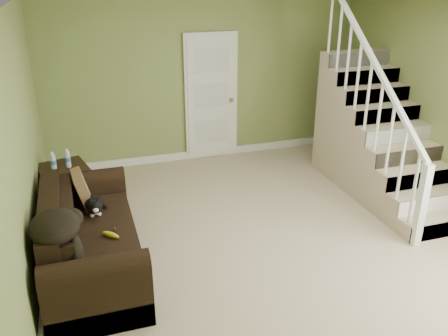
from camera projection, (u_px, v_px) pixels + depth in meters
floor at (268, 239)px, 5.55m from camera, size 5.00×5.50×0.01m
ceiling at (279, 5)px, 4.52m from camera, size 5.00×5.50×0.01m
wall_back at (204, 79)px, 7.44m from camera, size 5.00×0.04×2.60m
wall_left at (21, 161)px, 4.34m from camera, size 0.04×5.50×2.60m
baseboard_back at (206, 153)px, 7.90m from camera, size 5.00×0.04×0.12m
baseboard_left at (45, 273)px, 4.84m from camera, size 0.04×5.50×0.12m
baseboard_right at (443, 204)px, 6.21m from camera, size 0.04×5.50×0.12m
door at (211, 97)px, 7.55m from camera, size 0.86×0.12×2.02m
staircase at (374, 142)px, 6.69m from camera, size 1.00×2.51×2.82m
sofa at (88, 242)px, 4.88m from camera, size 0.92×2.13×0.84m
side_table at (66, 191)px, 5.94m from camera, size 0.68×0.68×0.90m
cat at (94, 205)px, 5.15m from camera, size 0.25×0.51×0.25m
banana at (111, 235)px, 4.71m from camera, size 0.19×0.19×0.06m
throw_pillow at (83, 190)px, 5.28m from camera, size 0.23×0.43×0.43m
throw_blanket at (54, 226)px, 4.10m from camera, size 0.56×0.65×0.23m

